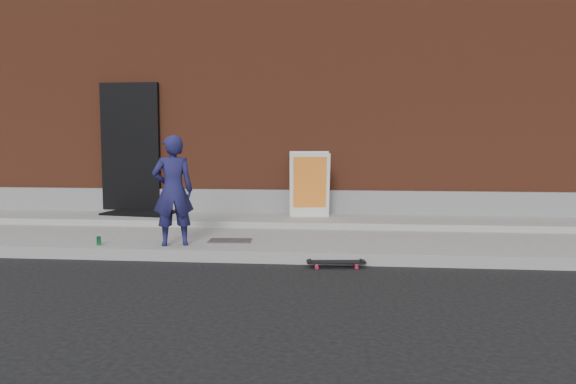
# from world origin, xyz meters

# --- Properties ---
(ground) EXTENTS (80.00, 80.00, 0.00)m
(ground) POSITION_xyz_m (0.00, 0.00, 0.00)
(ground) COLOR black
(ground) RESTS_ON ground
(sidewalk) EXTENTS (20.00, 3.00, 0.15)m
(sidewalk) POSITION_xyz_m (0.00, 1.50, 0.07)
(sidewalk) COLOR gray
(sidewalk) RESTS_ON ground
(apron) EXTENTS (20.00, 1.20, 0.10)m
(apron) POSITION_xyz_m (0.00, 2.40, 0.20)
(apron) COLOR gray
(apron) RESTS_ON sidewalk
(building) EXTENTS (20.00, 8.10, 5.00)m
(building) POSITION_xyz_m (-0.00, 6.99, 2.50)
(building) COLOR brown
(building) RESTS_ON ground
(child) EXTENTS (0.61, 0.50, 1.43)m
(child) POSITION_xyz_m (-1.01, 0.31, 0.87)
(child) COLOR #1C1B4C
(child) RESTS_ON sidewalk
(skateboard) EXTENTS (0.70, 0.25, 0.08)m
(skateboard) POSITION_xyz_m (1.11, -0.12, 0.06)
(skateboard) COLOR #AF112B
(skateboard) RESTS_ON ground
(pizza_sign) EXTENTS (0.72, 0.83, 1.08)m
(pizza_sign) POSITION_xyz_m (0.61, 2.57, 0.79)
(pizza_sign) COLOR silver
(pizza_sign) RESTS_ON apron
(soda_can) EXTENTS (0.08, 0.08, 0.11)m
(soda_can) POSITION_xyz_m (-1.99, 0.21, 0.21)
(soda_can) COLOR #198143
(soda_can) RESTS_ON sidewalk
(doormat) EXTENTS (1.27, 1.09, 0.03)m
(doormat) POSITION_xyz_m (-2.30, 2.66, 0.27)
(doormat) COLOR black
(doormat) RESTS_ON apron
(utility_plate) EXTENTS (0.59, 0.40, 0.02)m
(utility_plate) POSITION_xyz_m (-0.34, 0.65, 0.16)
(utility_plate) COLOR #5C5C61
(utility_plate) RESTS_ON sidewalk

